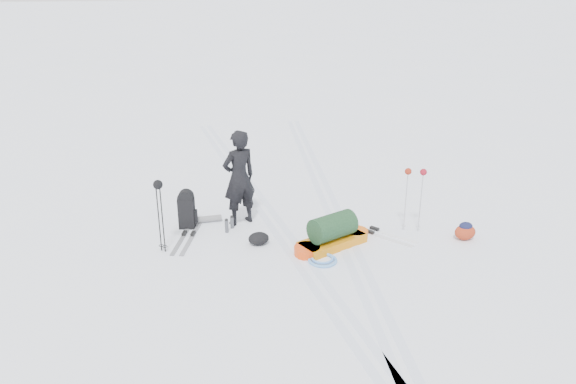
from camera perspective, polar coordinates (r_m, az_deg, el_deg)
The scene contains 14 objects.
ground at distance 10.70m, azimuth 0.04°, elevation -5.11°, with size 200.00×200.00×0.00m, color white.
snow_hill_backdrop at distance 135.57m, azimuth 17.92°, elevation -12.70°, with size 359.50×192.00×162.45m.
ski_tracks at distance 11.61m, azimuth 1.93°, elevation -2.89°, with size 3.38×17.97×0.01m.
skier at distance 11.17m, azimuth -4.99°, elevation 1.44°, with size 0.71×0.47×1.95m, color black.
pulk_sled at distance 10.48m, azimuth 4.52°, elevation -4.30°, with size 1.72×1.07×0.64m.
expedition_rucksack at distance 11.35m, azimuth -9.98°, elevation -1.80°, with size 0.89×0.38×0.80m.
ski_poles_black at distance 10.16m, azimuth -13.01°, elevation -0.15°, with size 0.18×0.17×1.39m.
ski_poles_silver at distance 11.02m, azimuth 12.79°, elevation 1.30°, with size 0.40×0.24×1.30m.
touring_skis_grey at distance 11.14m, azimuth -10.05°, elevation -4.27°, with size 0.82×1.73×0.06m.
touring_skis_white at distance 11.21m, azimuth 8.53°, elevation -3.97°, with size 1.37×1.65×0.07m.
rope_coil at distance 10.04m, azimuth 3.53°, elevation -6.86°, with size 0.64×0.64×0.06m.
small_daypack at distance 11.26m, azimuth 17.56°, elevation -3.81°, with size 0.43×0.34×0.35m.
thermos_pair at distance 11.18m, azimuth -5.99°, elevation -3.26°, with size 0.21×0.25×0.29m.
stuff_sack at distance 10.58m, azimuth -3.00°, elevation -4.74°, with size 0.45×0.38×0.24m.
Camera 1 is at (-2.30, -9.29, 4.79)m, focal length 35.00 mm.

